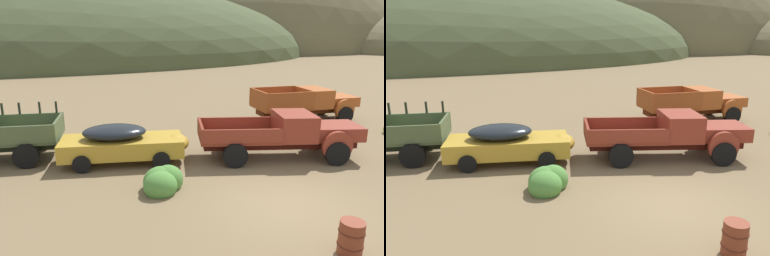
% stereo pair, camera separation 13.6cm
% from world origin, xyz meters
% --- Properties ---
extents(ground_plane, '(300.00, 300.00, 0.00)m').
position_xyz_m(ground_plane, '(0.00, 0.00, 0.00)').
color(ground_plane, brown).
extents(hill_center, '(111.05, 62.39, 29.51)m').
position_xyz_m(hill_center, '(-11.96, 65.71, 0.00)').
color(hill_center, '#424C2D').
rests_on(hill_center, ground).
extents(hill_far_right, '(91.21, 57.94, 49.81)m').
position_xyz_m(hill_far_right, '(42.82, 80.97, 0.00)').
color(hill_far_right, brown).
rests_on(hill_far_right, ground).
extents(car_mustard, '(5.26, 2.69, 1.57)m').
position_xyz_m(car_mustard, '(-4.03, 5.18, 0.82)').
color(car_mustard, '#B28928').
rests_on(car_mustard, ground).
extents(truck_rust_red, '(6.84, 3.69, 1.89)m').
position_xyz_m(truck_rust_red, '(2.50, 3.53, 0.99)').
color(truck_rust_red, '#42140D').
rests_on(truck_rust_red, ground).
extents(truck_oxide_orange, '(6.18, 2.84, 1.91)m').
position_xyz_m(truck_oxide_orange, '(7.29, 8.55, 1.02)').
color(truck_oxide_orange, '#51220D').
rests_on(truck_oxide_orange, ground).
extents(oil_drum_spare, '(0.61, 0.61, 0.86)m').
position_xyz_m(oil_drum_spare, '(-0.05, -2.72, 0.43)').
color(oil_drum_spare, brown).
rests_on(oil_drum_spare, ground).
extents(bush_between_trucks, '(1.51, 1.32, 1.02)m').
position_xyz_m(bush_between_trucks, '(6.55, 4.99, 0.27)').
color(bush_between_trucks, olive).
rests_on(bush_between_trucks, ground).
extents(bush_front_left, '(1.44, 1.40, 1.00)m').
position_xyz_m(bush_front_left, '(-3.32, 2.21, 0.27)').
color(bush_front_left, '#4C8438').
rests_on(bush_front_left, ground).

